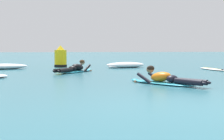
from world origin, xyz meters
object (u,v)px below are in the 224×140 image
surfer_near (165,79)px  drifting_surfboard (212,69)px  channel_marker_buoy (61,58)px  surfer_far (75,69)px

surfer_near → drifting_surfboard: size_ratio=1.10×
drifting_surfboard → channel_marker_buoy: size_ratio=1.93×
surfer_far → channel_marker_buoy: (-0.62, 3.93, 0.31)m
surfer_far → channel_marker_buoy: channel_marker_buoy is taller
surfer_near → surfer_far: 5.31m
surfer_far → drifting_surfboard: size_ratio=1.15×
channel_marker_buoy → surfer_far: bearing=-81.0°
surfer_near → surfer_far: bearing=115.0°
surfer_near → channel_marker_buoy: channel_marker_buoy is taller
surfer_near → drifting_surfboard: 6.72m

